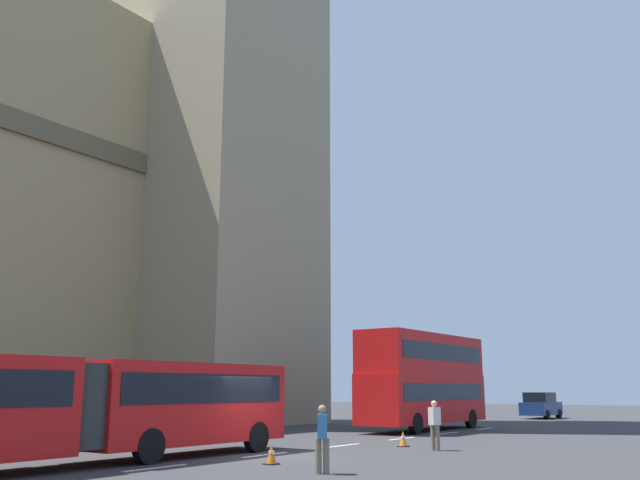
{
  "coord_description": "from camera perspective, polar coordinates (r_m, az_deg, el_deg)",
  "views": [
    {
      "loc": [
        -17.93,
        -14.87,
        2.09
      ],
      "look_at": [
        7.57,
        3.12,
        8.83
      ],
      "focal_mm": 38.81,
      "sensor_mm": 36.0,
      "label": 1
    }
  ],
  "objects": [
    {
      "name": "articulated_bus",
      "position": [
        20.65,
        -20.04,
        -12.42
      ],
      "size": [
        16.06,
        2.54,
        2.9
      ],
      "color": "red",
      "rests_on": "ground_plane"
    },
    {
      "name": "pedestrian_by_kerb",
      "position": [
        25.29,
        9.44,
        -14.69
      ],
      "size": [
        0.44,
        0.35,
        1.69
      ],
      "color": "#726651",
      "rests_on": "ground_plane"
    },
    {
      "name": "lane_centre_marking",
      "position": [
        25.24,
        -1.08,
        -16.92
      ],
      "size": [
        34.4,
        0.16,
        0.01
      ],
      "color": "silver",
      "rests_on": "ground_plane"
    },
    {
      "name": "sedan_lead",
      "position": [
        54.05,
        17.76,
        -12.87
      ],
      "size": [
        4.4,
        1.86,
        1.85
      ],
      "color": "navy",
      "rests_on": "ground_plane"
    },
    {
      "name": "double_decker_bus",
      "position": [
        37.42,
        8.57,
        -11.1
      ],
      "size": [
        10.15,
        2.54,
        4.9
      ],
      "color": "red",
      "rests_on": "ground_plane"
    },
    {
      "name": "pedestrian_near_cones",
      "position": [
        18.22,
        0.19,
        -15.88
      ],
      "size": [
        0.47,
        0.42,
        1.69
      ],
      "color": "#726651",
      "rests_on": "ground_plane"
    },
    {
      "name": "traffic_cone_west",
      "position": [
        20.55,
        -4.02,
        -17.19
      ],
      "size": [
        0.36,
        0.36,
        0.58
      ],
      "color": "black",
      "rests_on": "ground_plane"
    },
    {
      "name": "traffic_cone_middle",
      "position": [
        26.81,
        6.86,
        -15.96
      ],
      "size": [
        0.36,
        0.36,
        0.58
      ],
      "color": "black",
      "rests_on": "ground_plane"
    },
    {
      "name": "ground_plane",
      "position": [
        23.39,
        -4.66,
        -17.27
      ],
      "size": [
        160.0,
        160.0,
        0.0
      ],
      "primitive_type": "plane",
      "color": "#333335"
    }
  ]
}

